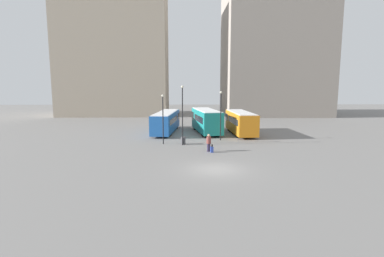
{
  "coord_description": "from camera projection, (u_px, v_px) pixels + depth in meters",
  "views": [
    {
      "loc": [
        -2.45,
        -23.13,
        6.68
      ],
      "look_at": [
        -1.69,
        9.89,
        1.86
      ],
      "focal_mm": 28.0,
      "sensor_mm": 36.0,
      "label": 1
    }
  ],
  "objects": [
    {
      "name": "ground_plane",
      "position": [
        216.0,
        169.0,
        23.9
      ],
      "size": [
        160.0,
        160.0,
        0.0
      ],
      "primitive_type": "plane",
      "color": "slate"
    },
    {
      "name": "building_block_left",
      "position": [
        114.0,
        50.0,
        66.09
      ],
      "size": [
        23.15,
        12.67,
        28.68
      ],
      "color": "tan",
      "rests_on": "ground_plane"
    },
    {
      "name": "building_block_right",
      "position": [
        274.0,
        34.0,
        66.39
      ],
      "size": [
        22.0,
        16.54,
        35.79
      ],
      "color": "gray",
      "rests_on": "ground_plane"
    },
    {
      "name": "bus_0",
      "position": [
        166.0,
        121.0,
        42.55
      ],
      "size": [
        3.61,
        11.16,
        2.89
      ],
      "rotation": [
        0.0,
        0.0,
        1.47
      ],
      "color": "#1E56A3",
      "rests_on": "ground_plane"
    },
    {
      "name": "bus_1",
      "position": [
        206.0,
        120.0,
        42.01
      ],
      "size": [
        3.93,
        9.45,
        3.26
      ],
      "rotation": [
        0.0,
        0.0,
        1.72
      ],
      "color": "#19847F",
      "rests_on": "ground_plane"
    },
    {
      "name": "bus_2",
      "position": [
        241.0,
        122.0,
        40.99
      ],
      "size": [
        2.96,
        9.44,
        3.05
      ],
      "rotation": [
        0.0,
        0.0,
        1.62
      ],
      "color": "orange",
      "rests_on": "ground_plane"
    },
    {
      "name": "traveler",
      "position": [
        209.0,
        141.0,
        30.14
      ],
      "size": [
        0.5,
        0.5,
        1.8
      ],
      "rotation": [
        0.0,
        0.0,
        1.65
      ],
      "color": "#382D4C",
      "rests_on": "ground_plane"
    },
    {
      "name": "suitcase",
      "position": [
        212.0,
        149.0,
        29.83
      ],
      "size": [
        0.3,
        0.37,
        0.85
      ],
      "rotation": [
        0.0,
        0.0,
        1.65
      ],
      "color": "#334CB2",
      "rests_on": "ground_plane"
    },
    {
      "name": "lamp_post_0",
      "position": [
        221.0,
        112.0,
        35.96
      ],
      "size": [
        0.28,
        0.28,
        5.94
      ],
      "color": "black",
      "rests_on": "ground_plane"
    },
    {
      "name": "lamp_post_1",
      "position": [
        163.0,
        115.0,
        33.68
      ],
      "size": [
        0.28,
        0.28,
        5.62
      ],
      "color": "black",
      "rests_on": "ground_plane"
    },
    {
      "name": "lamp_post_2",
      "position": [
        182.0,
        111.0,
        33.02
      ],
      "size": [
        0.28,
        0.28,
        6.63
      ],
      "color": "black",
      "rests_on": "ground_plane"
    },
    {
      "name": "trash_bin",
      "position": [
        183.0,
        141.0,
        33.92
      ],
      "size": [
        0.52,
        0.52,
        0.85
      ],
      "color": "#47474C",
      "rests_on": "ground_plane"
    }
  ]
}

